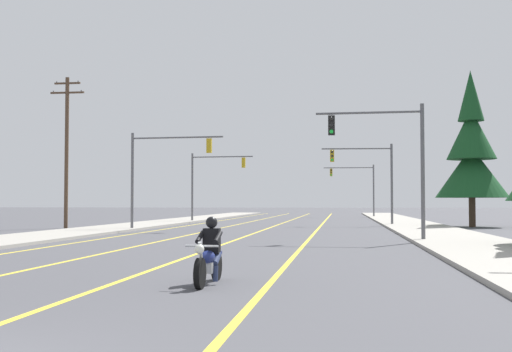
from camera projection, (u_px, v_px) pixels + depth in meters
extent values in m
cube|color=yellow|center=(279.00, 225.00, 51.18)|extent=(0.16, 100.00, 0.01)
cube|color=yellow|center=(238.00, 224.00, 51.61)|extent=(0.16, 100.00, 0.01)
cube|color=yellow|center=(322.00, 225.00, 50.74)|extent=(0.16, 100.00, 0.01)
cube|color=yellow|center=(197.00, 224.00, 52.04)|extent=(0.16, 100.00, 0.01)
cube|color=#9E998E|center=(418.00, 227.00, 44.89)|extent=(4.40, 110.00, 0.14)
cube|color=#9E998E|center=(138.00, 225.00, 47.53)|extent=(4.40, 110.00, 0.14)
cylinder|color=black|center=(200.00, 273.00, 13.22)|extent=(0.14, 0.64, 0.64)
cylinder|color=black|center=(217.00, 266.00, 14.74)|extent=(0.14, 0.64, 0.64)
cylinder|color=silver|center=(201.00, 258.00, 13.33)|extent=(0.08, 0.33, 0.68)
sphere|color=white|center=(199.00, 249.00, 13.19)|extent=(0.20, 0.20, 0.20)
cylinder|color=silver|center=(202.00, 246.00, 13.39)|extent=(0.70, 0.06, 0.04)
ellipsoid|color=navy|center=(207.00, 257.00, 13.87)|extent=(0.34, 0.57, 0.28)
cube|color=silver|center=(209.00, 267.00, 13.98)|extent=(0.25, 0.45, 0.24)
cube|color=black|center=(212.00, 258.00, 14.30)|extent=(0.30, 0.53, 0.12)
cube|color=navy|center=(216.00, 253.00, 14.71)|extent=(0.21, 0.37, 0.08)
cylinder|color=silver|center=(207.00, 269.00, 14.40)|extent=(0.10, 0.55, 0.08)
cube|color=black|center=(212.00, 241.00, 14.28)|extent=(0.37, 0.25, 0.56)
sphere|color=black|center=(212.00, 222.00, 14.28)|extent=(0.26, 0.26, 0.26)
cylinder|color=navy|center=(216.00, 259.00, 14.10)|extent=(0.15, 0.44, 0.30)
cylinder|color=navy|center=(216.00, 274.00, 13.91)|extent=(0.11, 0.16, 0.35)
cylinder|color=black|center=(218.00, 237.00, 14.00)|extent=(0.12, 0.53, 0.27)
cylinder|color=navy|center=(204.00, 259.00, 14.15)|extent=(0.15, 0.44, 0.30)
cylinder|color=navy|center=(201.00, 273.00, 13.96)|extent=(0.11, 0.16, 0.35)
cylinder|color=black|center=(200.00, 237.00, 14.06)|extent=(0.12, 0.53, 0.27)
cylinder|color=#56565B|center=(423.00, 173.00, 28.92)|extent=(0.18, 0.18, 6.20)
cylinder|color=#56565B|center=(368.00, 113.00, 29.44)|extent=(4.76, 0.30, 0.11)
cube|color=black|center=(332.00, 125.00, 29.70)|extent=(0.31, 0.25, 0.90)
sphere|color=black|center=(331.00, 118.00, 29.56)|extent=(0.18, 0.18, 0.18)
sphere|color=black|center=(331.00, 125.00, 29.55)|extent=(0.18, 0.18, 0.18)
sphere|color=green|center=(331.00, 132.00, 29.54)|extent=(0.18, 0.18, 0.18)
cylinder|color=#56565B|center=(132.00, 181.00, 41.25)|extent=(0.18, 0.18, 6.20)
cylinder|color=#56565B|center=(177.00, 138.00, 40.79)|extent=(5.95, 0.48, 0.11)
cube|color=#B79319|center=(209.00, 146.00, 40.37)|extent=(0.31, 0.26, 0.90)
sphere|color=black|center=(210.00, 141.00, 40.53)|extent=(0.18, 0.18, 0.18)
sphere|color=black|center=(210.00, 146.00, 40.52)|extent=(0.18, 0.18, 0.18)
sphere|color=green|center=(210.00, 151.00, 40.51)|extent=(0.18, 0.18, 0.18)
cylinder|color=#56565B|center=(392.00, 185.00, 48.97)|extent=(0.18, 0.18, 6.20)
cylinder|color=#56565B|center=(356.00, 149.00, 49.27)|extent=(5.27, 0.43, 0.11)
cube|color=#B79319|center=(332.00, 156.00, 49.37)|extent=(0.31, 0.26, 0.90)
sphere|color=black|center=(332.00, 152.00, 49.23)|extent=(0.18, 0.18, 0.18)
sphere|color=black|center=(332.00, 156.00, 49.22)|extent=(0.18, 0.18, 0.18)
sphere|color=green|center=(332.00, 160.00, 49.21)|extent=(0.18, 0.18, 0.18)
cylinder|color=#56565B|center=(192.00, 188.00, 58.56)|extent=(0.18, 0.18, 6.20)
cylinder|color=#56565B|center=(222.00, 157.00, 58.12)|extent=(5.59, 0.49, 0.11)
cube|color=#B79319|center=(244.00, 163.00, 57.71)|extent=(0.32, 0.26, 0.90)
sphere|color=black|center=(244.00, 159.00, 57.87)|extent=(0.18, 0.18, 0.18)
sphere|color=black|center=(244.00, 163.00, 57.86)|extent=(0.18, 0.18, 0.18)
sphere|color=green|center=(244.00, 166.00, 57.85)|extent=(0.18, 0.18, 0.18)
cylinder|color=#56565B|center=(374.00, 191.00, 76.11)|extent=(0.18, 0.18, 6.20)
cylinder|color=#56565B|center=(348.00, 168.00, 76.56)|extent=(5.84, 0.20, 0.11)
cube|color=#B79319|center=(331.00, 172.00, 76.78)|extent=(0.30, 0.24, 0.90)
sphere|color=black|center=(331.00, 170.00, 76.64)|extent=(0.18, 0.18, 0.18)
sphere|color=black|center=(331.00, 172.00, 76.62)|extent=(0.18, 0.18, 0.18)
sphere|color=green|center=(331.00, 175.00, 76.61)|extent=(0.18, 0.18, 0.18)
cylinder|color=#4C3828|center=(67.00, 153.00, 44.24)|extent=(0.26, 0.26, 10.34)
cube|color=#4C3828|center=(67.00, 83.00, 44.43)|extent=(1.84, 0.12, 0.12)
cylinder|color=slate|center=(57.00, 82.00, 44.54)|extent=(0.08, 0.08, 0.12)
cylinder|color=slate|center=(78.00, 82.00, 44.34)|extent=(0.08, 0.08, 0.12)
cube|color=#4C3828|center=(67.00, 93.00, 44.41)|extent=(2.39, 0.12, 0.12)
cylinder|color=slate|center=(53.00, 92.00, 44.54)|extent=(0.08, 0.08, 0.12)
cylinder|color=slate|center=(81.00, 91.00, 44.28)|extent=(0.08, 0.08, 0.12)
cylinder|color=#423023|center=(472.00, 212.00, 46.37)|extent=(0.47, 0.47, 2.10)
cone|color=#14421E|center=(472.00, 172.00, 46.49)|extent=(5.14, 5.14, 3.68)
cone|color=#14421E|center=(471.00, 134.00, 46.60)|extent=(3.50, 3.50, 3.68)
cone|color=#14421E|center=(471.00, 96.00, 46.71)|extent=(1.85, 1.85, 3.68)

